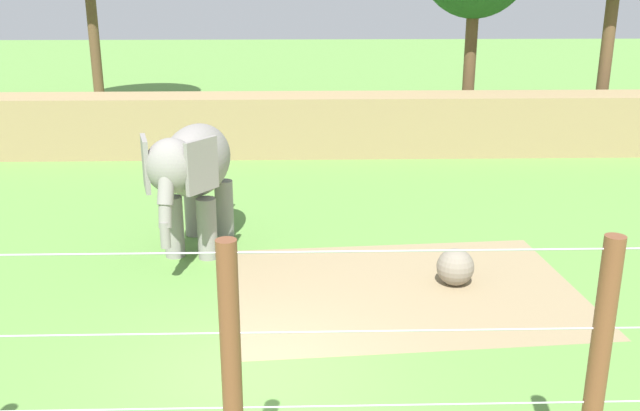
# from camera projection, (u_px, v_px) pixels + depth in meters

# --- Properties ---
(ground_plane) EXTENTS (120.00, 120.00, 0.00)m
(ground_plane) POSITION_uv_depth(u_px,v_px,m) (259.00, 373.00, 10.68)
(ground_plane) COLOR #609342
(dirt_patch) EXTENTS (6.83, 5.18, 0.01)m
(dirt_patch) POSITION_uv_depth(u_px,v_px,m) (404.00, 290.00, 13.51)
(dirt_patch) COLOR #937F5B
(dirt_patch) RESTS_ON ground
(embankment_wall) EXTENTS (36.00, 1.80, 1.97)m
(embankment_wall) POSITION_uv_depth(u_px,v_px,m) (281.00, 125.00, 23.63)
(embankment_wall) COLOR #997F56
(embankment_wall) RESTS_ON ground
(elephant) EXTENTS (1.81, 3.69, 2.76)m
(elephant) POSITION_uv_depth(u_px,v_px,m) (193.00, 169.00, 14.90)
(elephant) COLOR gray
(elephant) RESTS_ON ground
(enrichment_ball) EXTENTS (0.72, 0.72, 0.72)m
(enrichment_ball) POSITION_uv_depth(u_px,v_px,m) (455.00, 267.00, 13.65)
(enrichment_ball) COLOR gray
(enrichment_ball) RESTS_ON ground
(cable_fence) EXTENTS (8.35, 0.21, 3.28)m
(cable_fence) POSITION_uv_depth(u_px,v_px,m) (237.00, 390.00, 7.24)
(cable_fence) COLOR brown
(cable_fence) RESTS_ON ground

